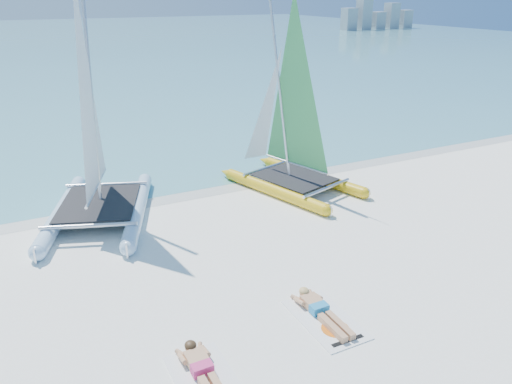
{
  "coord_description": "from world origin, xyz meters",
  "views": [
    {
      "loc": [
        -4.94,
        -9.08,
        6.14
      ],
      "look_at": [
        0.22,
        1.2,
        1.48
      ],
      "focal_mm": 35.0,
      "sensor_mm": 36.0,
      "label": 1
    }
  ],
  "objects_px": {
    "catamaran_blue": "(92,143)",
    "catamaran_yellow": "(285,126)",
    "towel_a": "(207,383)",
    "sunbather_a": "(203,370)",
    "sunbather_b": "(320,310)",
    "towel_b": "(325,319)"
  },
  "relations": [
    {
      "from": "sunbather_b",
      "to": "towel_a",
      "type": "bearing_deg",
      "value": -164.6
    },
    {
      "from": "catamaran_blue",
      "to": "sunbather_b",
      "type": "bearing_deg",
      "value": -46.28
    },
    {
      "from": "catamaran_blue",
      "to": "sunbather_b",
      "type": "height_order",
      "value": "catamaran_blue"
    },
    {
      "from": "sunbather_a",
      "to": "towel_a",
      "type": "bearing_deg",
      "value": -90.0
    },
    {
      "from": "towel_a",
      "to": "towel_b",
      "type": "height_order",
      "value": "same"
    },
    {
      "from": "catamaran_yellow",
      "to": "sunbather_b",
      "type": "height_order",
      "value": "catamaran_yellow"
    },
    {
      "from": "catamaran_yellow",
      "to": "towel_a",
      "type": "xyz_separation_m",
      "value": [
        -5.73,
        -7.5,
        -2.05
      ]
    },
    {
      "from": "sunbather_a",
      "to": "sunbather_b",
      "type": "relative_size",
      "value": 1.0
    },
    {
      "from": "catamaran_blue",
      "to": "towel_a",
      "type": "height_order",
      "value": "catamaran_blue"
    },
    {
      "from": "catamaran_blue",
      "to": "sunbather_a",
      "type": "height_order",
      "value": "catamaran_blue"
    },
    {
      "from": "catamaran_blue",
      "to": "catamaran_yellow",
      "type": "height_order",
      "value": "catamaran_blue"
    },
    {
      "from": "towel_a",
      "to": "sunbather_b",
      "type": "height_order",
      "value": "sunbather_b"
    },
    {
      "from": "catamaran_blue",
      "to": "catamaran_yellow",
      "type": "relative_size",
      "value": 1.13
    },
    {
      "from": "sunbather_a",
      "to": "towel_b",
      "type": "relative_size",
      "value": 0.93
    },
    {
      "from": "sunbather_a",
      "to": "sunbather_b",
      "type": "distance_m",
      "value": 2.82
    },
    {
      "from": "catamaran_yellow",
      "to": "towel_b",
      "type": "xyz_separation_m",
      "value": [
        -2.97,
        -6.93,
        -2.05
      ]
    },
    {
      "from": "catamaran_yellow",
      "to": "towel_a",
      "type": "distance_m",
      "value": 9.66
    },
    {
      "from": "towel_a",
      "to": "catamaran_blue",
      "type": "bearing_deg",
      "value": 92.27
    },
    {
      "from": "towel_a",
      "to": "sunbather_b",
      "type": "xyz_separation_m",
      "value": [
        2.76,
        0.76,
        0.11
      ]
    },
    {
      "from": "catamaran_yellow",
      "to": "towel_b",
      "type": "distance_m",
      "value": 7.81
    },
    {
      "from": "catamaran_yellow",
      "to": "towel_b",
      "type": "height_order",
      "value": "catamaran_yellow"
    },
    {
      "from": "sunbather_a",
      "to": "towel_b",
      "type": "xyz_separation_m",
      "value": [
        2.76,
        0.38,
        -0.11
      ]
    }
  ]
}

